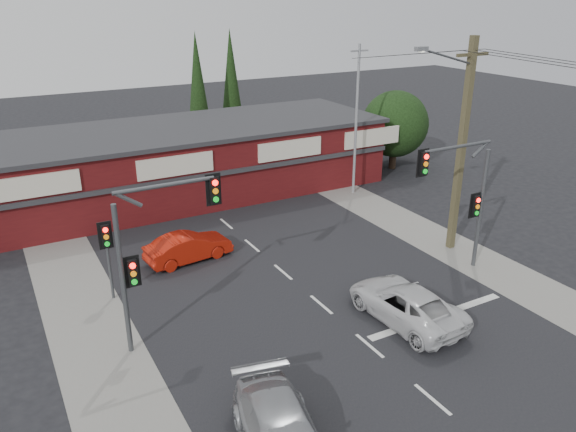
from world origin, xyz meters
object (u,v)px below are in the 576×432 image
red_sedan (189,247)px  utility_pole (460,141)px  white_suv (406,303)px  shop_building (172,162)px

red_sedan → utility_pole: (11.63, -4.88, 4.73)m
utility_pole → white_suv: bearing=-146.6°
white_suv → red_sedan: white_suv is taller
white_suv → shop_building: (-3.23, 18.04, 1.44)m
utility_pole → red_sedan: bearing=157.3°
white_suv → utility_pole: (6.13, 4.04, 4.70)m
red_sedan → shop_building: shop_building is taller
shop_building → utility_pole: size_ratio=2.73×
shop_building → utility_pole: (9.36, -14.00, 3.26)m
shop_building → white_suv: bearing=-79.8°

